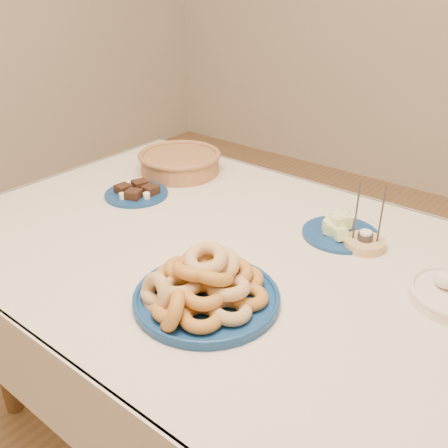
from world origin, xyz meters
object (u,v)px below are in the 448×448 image
at_px(donut_platter, 204,288).
at_px(wicker_basket, 180,162).
at_px(melon_plate, 339,229).
at_px(dining_table, 235,282).
at_px(candle_holder, 364,242).
at_px(brownie_plate, 136,192).

height_order(donut_platter, wicker_basket, donut_platter).
xyz_separation_m(donut_platter, wicker_basket, (-0.60, 0.55, 0.00)).
bearing_deg(melon_plate, dining_table, -125.89).
height_order(dining_table, candle_holder, candle_holder).
bearing_deg(donut_platter, candle_holder, 69.02).
height_order(brownie_plate, wicker_basket, wicker_basket).
xyz_separation_m(donut_platter, brownie_plate, (-0.57, 0.31, -0.03)).
xyz_separation_m(dining_table, melon_plate, (0.18, 0.25, 0.13)).
distance_m(donut_platter, candle_holder, 0.50).
relative_size(donut_platter, brownie_plate, 2.11).
xyz_separation_m(dining_table, candle_holder, (0.27, 0.23, 0.12)).
bearing_deg(candle_holder, melon_plate, 166.94).
distance_m(dining_table, donut_platter, 0.29).
xyz_separation_m(brownie_plate, wicker_basket, (-0.03, 0.24, 0.03)).
bearing_deg(dining_table, melon_plate, 54.11).
xyz_separation_m(donut_platter, candle_holder, (0.18, 0.47, -0.02)).
relative_size(dining_table, donut_platter, 3.79).
bearing_deg(donut_platter, wicker_basket, 137.28).
height_order(brownie_plate, candle_holder, candle_holder).
bearing_deg(brownie_plate, wicker_basket, 96.57).
bearing_deg(wicker_basket, candle_holder, -6.33).
distance_m(dining_table, wicker_basket, 0.62).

